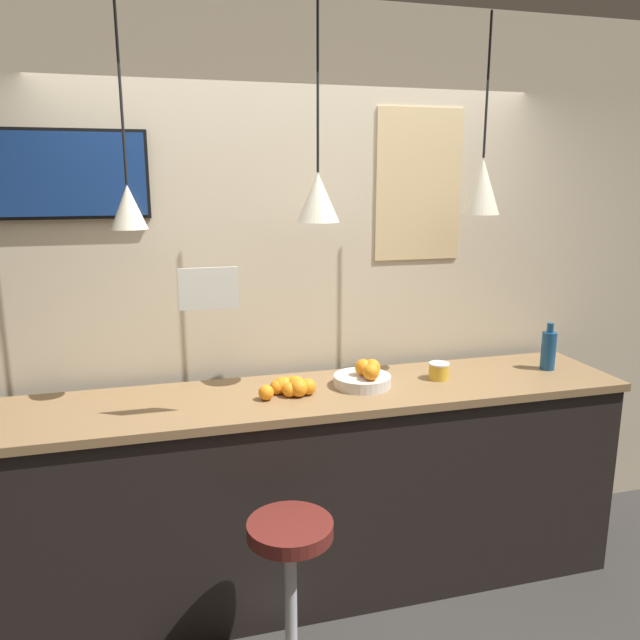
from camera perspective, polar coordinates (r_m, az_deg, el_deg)
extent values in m
cube|color=beige|center=(3.30, -1.92, 2.40)|extent=(8.00, 0.06, 2.90)
cube|color=black|center=(3.24, 0.00, -15.63)|extent=(3.01, 0.58, 1.01)
cube|color=olive|center=(3.02, 0.00, -6.85)|extent=(3.05, 0.62, 0.04)
cylinder|color=#B7B7BC|center=(2.78, -2.66, -24.89)|extent=(0.05, 0.05, 0.66)
cylinder|color=#5B1E19|center=(2.58, -2.75, -18.58)|extent=(0.34, 0.34, 0.06)
cylinder|color=beige|center=(3.08, 3.88, -5.56)|extent=(0.28, 0.28, 0.05)
sphere|color=orange|center=(2.99, 4.69, -4.78)|extent=(0.08, 0.08, 0.08)
sphere|color=orange|center=(3.06, 4.78, -4.35)|extent=(0.08, 0.08, 0.08)
sphere|color=orange|center=(3.06, 3.97, -4.35)|extent=(0.08, 0.08, 0.08)
sphere|color=orange|center=(2.97, -2.31, -5.99)|extent=(0.08, 0.08, 0.08)
sphere|color=orange|center=(2.98, -3.61, -5.99)|extent=(0.08, 0.08, 0.08)
sphere|color=orange|center=(2.97, -2.20, -5.94)|extent=(0.09, 0.09, 0.09)
sphere|color=orange|center=(2.97, -3.30, -5.97)|extent=(0.08, 0.08, 0.08)
sphere|color=orange|center=(3.00, -2.57, -5.85)|extent=(0.08, 0.08, 0.08)
sphere|color=orange|center=(2.95, -1.11, -6.12)|extent=(0.08, 0.08, 0.08)
sphere|color=orange|center=(2.93, -1.96, -6.23)|extent=(0.09, 0.09, 0.09)
sphere|color=orange|center=(2.89, -4.95, -6.63)|extent=(0.07, 0.07, 0.07)
sphere|color=orange|center=(2.97, -3.58, -5.99)|extent=(0.08, 0.08, 0.08)
sphere|color=orange|center=(2.93, -2.79, -6.41)|extent=(0.07, 0.07, 0.07)
sphere|color=orange|center=(2.97, -3.93, -6.14)|extent=(0.07, 0.07, 0.07)
sphere|color=orange|center=(2.94, -2.07, -6.16)|extent=(0.08, 0.08, 0.08)
sphere|color=orange|center=(3.01, -2.79, -5.84)|extent=(0.07, 0.07, 0.07)
cylinder|color=navy|center=(3.53, 20.15, -2.66)|extent=(0.08, 0.08, 0.20)
cylinder|color=navy|center=(3.50, 20.32, -0.66)|extent=(0.03, 0.03, 0.05)
cylinder|color=gold|center=(3.23, 10.81, -4.67)|extent=(0.10, 0.10, 0.08)
cylinder|color=white|center=(3.22, 10.84, -3.95)|extent=(0.10, 0.10, 0.01)
cylinder|color=black|center=(2.80, -17.81, 19.70)|extent=(0.01, 0.01, 0.78)
cone|color=beige|center=(2.78, -17.12, 9.85)|extent=(0.15, 0.15, 0.19)
sphere|color=#F9EFCC|center=(2.79, -17.02, 8.36)|extent=(0.04, 0.04, 0.04)
cylinder|color=black|center=(2.90, -0.20, 20.52)|extent=(0.01, 0.01, 0.73)
cone|color=beige|center=(2.88, -0.19, 11.14)|extent=(0.20, 0.20, 0.22)
sphere|color=#F9EFCC|center=(2.88, -0.19, 9.35)|extent=(0.04, 0.04, 0.04)
cylinder|color=black|center=(3.22, 15.08, 19.97)|extent=(0.01, 0.01, 0.66)
cone|color=beige|center=(3.20, 14.58, 11.74)|extent=(0.18, 0.18, 0.27)
sphere|color=#F9EFCC|center=(3.20, 14.47, 9.69)|extent=(0.04, 0.04, 0.04)
cube|color=black|center=(3.13, -21.83, 12.26)|extent=(0.69, 0.04, 0.40)
cube|color=navy|center=(3.11, -21.87, 12.26)|extent=(0.66, 0.01, 0.37)
cube|color=white|center=(2.56, -10.16, 2.86)|extent=(0.24, 0.01, 0.17)
cube|color=#DBBC84|center=(3.43, 9.04, 12.08)|extent=(0.48, 0.01, 0.79)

